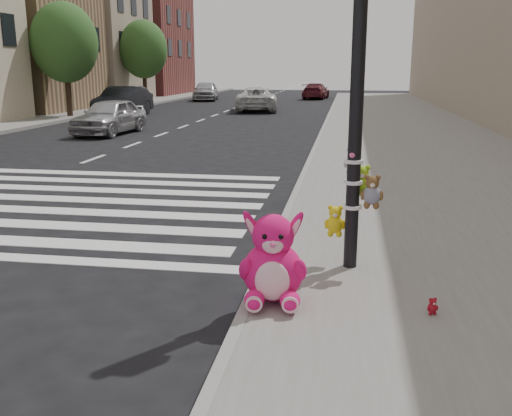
% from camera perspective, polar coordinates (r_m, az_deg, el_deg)
% --- Properties ---
extents(ground, '(120.00, 120.00, 0.00)m').
position_cam_1_polar(ground, '(6.06, -16.61, -11.21)').
color(ground, black).
rests_on(ground, ground).
extents(sidewalk_near, '(7.00, 80.00, 0.14)m').
position_cam_1_polar(sidewalk_near, '(15.32, 18.37, 4.04)').
color(sidewalk_near, slate).
rests_on(sidewalk_near, ground).
extents(sidewalk_far, '(6.00, 80.00, 0.14)m').
position_cam_1_polar(sidewalk_far, '(29.71, -23.81, 8.05)').
color(sidewalk_far, slate).
rests_on(sidewalk_far, ground).
extents(curb_edge, '(0.12, 80.00, 0.15)m').
position_cam_1_polar(curb_edge, '(15.14, 5.35, 4.58)').
color(curb_edge, gray).
rests_on(curb_edge, ground).
extents(bld_far_c, '(6.00, 8.00, 8.00)m').
position_cam_1_polar(bld_far_c, '(35.80, -21.95, 15.35)').
color(bld_far_c, '#94774F').
rests_on(bld_far_c, ground).
extents(bld_far_d, '(6.00, 8.00, 10.00)m').
position_cam_1_polar(bld_far_d, '(43.86, -15.87, 16.68)').
color(bld_far_d, gray).
rests_on(bld_far_d, ground).
extents(bld_far_e, '(6.00, 10.00, 9.00)m').
position_cam_1_polar(bld_far_e, '(54.04, -10.81, 15.81)').
color(bld_far_e, brown).
rests_on(bld_far_e, ground).
extents(signal_pole, '(0.69, 0.50, 4.00)m').
position_cam_1_polar(signal_pole, '(6.78, 10.03, 7.26)').
color(signal_pole, black).
rests_on(signal_pole, sidewalk_near).
extents(tree_far_b, '(3.20, 3.20, 5.44)m').
position_cam_1_polar(tree_far_b, '(30.22, -18.59, 15.39)').
color(tree_far_b, '#382619').
rests_on(tree_far_b, sidewalk_far).
extents(tree_far_c, '(3.20, 3.20, 5.44)m').
position_cam_1_polar(tree_far_c, '(40.33, -11.20, 15.29)').
color(tree_far_c, '#382619').
rests_on(tree_far_c, sidewalk_far).
extents(pink_bunny, '(0.70, 0.77, 0.99)m').
position_cam_1_polar(pink_bunny, '(5.88, 1.69, -5.69)').
color(pink_bunny, '#F01470').
rests_on(pink_bunny, sidewalk_near).
extents(red_teddy, '(0.14, 0.12, 0.18)m').
position_cam_1_polar(red_teddy, '(5.94, 17.23, -9.36)').
color(red_teddy, maroon).
rests_on(red_teddy, sidewalk_near).
extents(car_silver_far, '(1.89, 4.08, 1.35)m').
position_cam_1_polar(car_silver_far, '(22.78, -14.43, 8.88)').
color(car_silver_far, '#B3B3B8').
rests_on(car_silver_far, ground).
extents(car_dark_far, '(1.70, 4.69, 1.54)m').
position_cam_1_polar(car_dark_far, '(30.86, -13.14, 10.34)').
color(car_dark_far, black).
rests_on(car_dark_far, ground).
extents(car_white_near, '(2.95, 5.23, 1.38)m').
position_cam_1_polar(car_white_near, '(33.78, 0.05, 10.84)').
color(car_white_near, silver).
rests_on(car_white_near, ground).
extents(car_maroon_near, '(2.16, 4.45, 1.25)m').
position_cam_1_polar(car_maroon_near, '(46.95, 6.00, 11.56)').
color(car_maroon_near, maroon).
rests_on(car_maroon_near, ground).
extents(car_silver_deep, '(2.34, 4.51, 1.47)m').
position_cam_1_polar(car_silver_deep, '(44.62, -5.05, 11.60)').
color(car_silver_deep, '#B7B7BD').
rests_on(car_silver_deep, ground).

